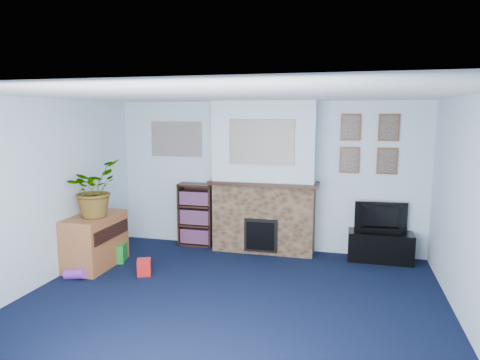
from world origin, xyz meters
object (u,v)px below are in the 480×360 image
(tv_stand, at_px, (380,246))
(bookshelf, at_px, (196,216))
(television, at_px, (381,218))
(sideboard, at_px, (95,243))

(tv_stand, xyz_separation_m, bookshelf, (-2.96, 0.08, 0.28))
(tv_stand, distance_m, television, 0.44)
(tv_stand, height_order, bookshelf, bookshelf)
(bookshelf, bearing_deg, television, -1.09)
(tv_stand, relative_size, bookshelf, 0.90)
(tv_stand, xyz_separation_m, television, (-0.00, 0.02, 0.44))
(bookshelf, height_order, sideboard, bookshelf)
(tv_stand, bearing_deg, sideboard, -162.68)
(tv_stand, distance_m, sideboard, 4.23)
(television, xyz_separation_m, bookshelf, (-2.96, 0.06, -0.17))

